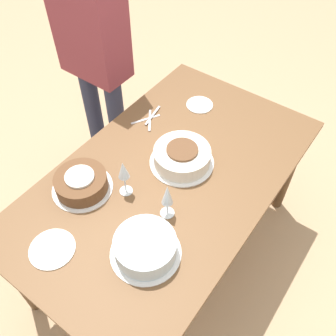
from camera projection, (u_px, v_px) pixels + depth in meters
name	position (u px, v px, depth m)	size (l,w,h in m)	color
ground_plane	(168.00, 249.00, 2.36)	(12.00, 12.00, 0.00)	tan
dining_table	(168.00, 188.00, 1.88)	(1.60, 0.95, 0.74)	brown
cake_center_white	(182.00, 156.00, 1.82)	(0.32, 0.32, 0.10)	white
cake_front_chocolate	(81.00, 183.00, 1.72)	(0.28, 0.28, 0.09)	white
cake_back_decorated	(145.00, 247.00, 1.49)	(0.29, 0.29, 0.10)	white
wine_glass_near	(124.00, 172.00, 1.63)	(0.06, 0.06, 0.20)	silver
wine_glass_far	(167.00, 196.00, 1.56)	(0.06, 0.06, 0.19)	silver
dessert_plate_left	(200.00, 105.00, 2.13)	(0.15, 0.15, 0.01)	white
dessert_plate_right	(52.00, 249.00, 1.54)	(0.19, 0.19, 0.01)	white
fork_pile	(149.00, 118.00, 2.06)	(0.21, 0.13, 0.01)	silver
person_cutting	(93.00, 43.00, 2.11)	(0.22, 0.40, 1.63)	#2D334C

